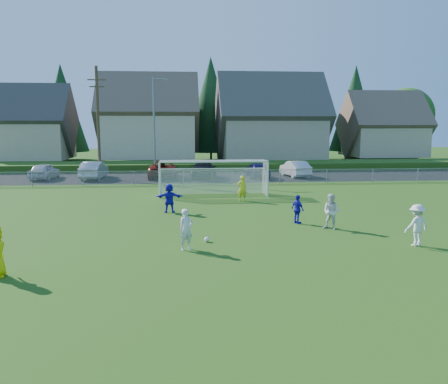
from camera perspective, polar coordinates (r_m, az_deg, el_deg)
The scene contains 22 objects.
ground at distance 17.45m, azimuth 2.50°, elevation -8.32°, with size 160.00×160.00×0.00m, color #193D0C.
asphalt_lot at distance 44.41m, azimuth -2.37°, elevation 1.81°, with size 60.00×60.00×0.00m, color black.
grass_embankment at distance 51.82m, azimuth -2.81°, elevation 3.16°, with size 70.00×6.00×0.80m, color #1E420F.
soccer_ball at distance 20.16m, azimuth -2.09°, elevation -5.72°, with size 0.22×0.22×0.22m, color white.
player_white_a at distance 18.83m, azimuth -4.58°, elevation -4.53°, with size 0.60×0.39×1.64m, color silver.
player_white_b at distance 22.92m, azimuth 12.82°, elevation -2.33°, with size 0.83×0.64×1.70m, color silver.
player_white_c at distance 20.94m, azimuth 22.19°, elevation -3.70°, with size 1.11×0.64×1.72m, color silver.
player_blue_a at distance 23.97m, azimuth 8.84°, elevation -2.07°, with size 0.85×0.35×1.45m, color #1A12B2.
player_blue_b at distance 26.81m, azimuth -6.59°, elevation -0.73°, with size 1.52×0.48×1.64m, color #1A12B2.
goalkeeper at distance 30.62m, azimuth 2.19°, elevation 0.44°, with size 0.60×0.39×1.64m, color yellow.
car_a at distance 45.58m, azimuth -20.80°, elevation 2.36°, with size 1.72×4.28×1.46m, color #B7BBC0.
car_b at distance 44.38m, azimuth -15.37°, elevation 2.54°, with size 1.68×4.81×1.58m, color #B9B9B9.
car_c at distance 44.22m, azimuth -7.37°, elevation 2.74°, with size 2.61×5.67×1.57m, color #62140B.
car_d at distance 43.48m, azimuth -2.45°, elevation 2.65°, with size 2.09×5.15×1.50m, color black.
car_e at distance 43.87m, azimuth 4.04°, elevation 2.68°, with size 1.75×4.34×1.48m, color #131344.
car_f at distance 45.19m, azimuth 8.55°, elevation 2.78°, with size 1.58×4.54×1.50m, color silver.
soccer_goal at distance 32.87m, azimuth -1.32°, elevation 2.39°, with size 7.42×1.90×2.50m.
chainlink_fence at distance 38.88m, azimuth -1.94°, elevation 1.81°, with size 52.06×0.06×1.20m.
streetlight at distance 42.62m, azimuth -8.33°, elevation 7.97°, with size 1.38×0.18×9.00m.
utility_pole at distance 44.16m, azimuth -14.91°, elevation 8.19°, with size 1.60×0.26×10.00m.
houses_row at distance 59.23m, azimuth -1.25°, elevation 10.51°, with size 53.90×11.45×13.27m.
tree_row at distance 65.42m, azimuth -2.48°, elevation 9.92°, with size 65.98×12.36×13.80m.
Camera 1 is at (-2.32, -16.57, 4.97)m, focal length 38.00 mm.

